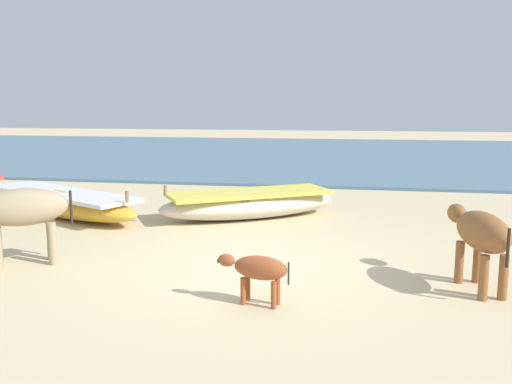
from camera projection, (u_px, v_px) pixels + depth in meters
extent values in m
plane|color=beige|center=(252.00, 266.00, 7.40)|extent=(80.00, 80.00, 0.00)
cube|color=slate|center=(325.00, 154.00, 24.00)|extent=(60.00, 20.00, 0.08)
ellipsoid|color=gold|center=(61.00, 203.00, 10.73)|extent=(4.40, 2.89, 0.49)
cube|color=white|center=(61.00, 193.00, 10.69)|extent=(3.92, 2.63, 0.07)
cube|color=olive|center=(71.00, 198.00, 10.51)|extent=(0.49, 0.82, 0.04)
cylinder|color=olive|center=(127.00, 197.00, 9.45)|extent=(0.06, 0.06, 0.20)
ellipsoid|color=beige|center=(250.00, 204.00, 10.50)|extent=(3.62, 2.83, 0.53)
cube|color=#EAD84C|center=(250.00, 193.00, 10.46)|extent=(3.25, 2.58, 0.07)
cube|color=olive|center=(237.00, 198.00, 10.38)|extent=(0.59, 0.85, 0.04)
cylinder|color=olive|center=(165.00, 191.00, 9.84)|extent=(0.06, 0.06, 0.20)
ellipsoid|color=brown|center=(483.00, 232.00, 6.29)|extent=(0.68, 1.13, 0.46)
ellipsoid|color=brown|center=(457.00, 213.00, 6.97)|extent=(0.29, 0.39, 0.25)
sphere|color=#2D2119|center=(452.00, 213.00, 7.12)|extent=(0.12, 0.12, 0.10)
cylinder|color=brown|center=(459.00, 262.00, 6.66)|extent=(0.11, 0.11, 0.53)
cylinder|color=brown|center=(477.00, 262.00, 6.68)|extent=(0.11, 0.11, 0.53)
cylinder|color=brown|center=(484.00, 278.00, 6.06)|extent=(0.11, 0.11, 0.53)
cylinder|color=brown|center=(503.00, 277.00, 6.07)|extent=(0.11, 0.11, 0.53)
cylinder|color=#2D2119|center=(508.00, 248.00, 5.75)|extent=(0.03, 0.03, 0.43)
ellipsoid|color=#9E4C28|center=(260.00, 268.00, 5.90)|extent=(0.65, 0.35, 0.27)
ellipsoid|color=#9E4C28|center=(227.00, 260.00, 6.04)|extent=(0.22, 0.16, 0.14)
sphere|color=#2D2119|center=(219.00, 261.00, 6.07)|extent=(0.06, 0.06, 0.06)
cylinder|color=#9E4C28|center=(243.00, 291.00, 5.95)|extent=(0.06, 0.06, 0.31)
cylinder|color=#9E4C28|center=(248.00, 287.00, 6.07)|extent=(0.06, 0.06, 0.31)
cylinder|color=#9E4C28|center=(274.00, 295.00, 5.82)|extent=(0.06, 0.06, 0.31)
cylinder|color=#9E4C28|center=(278.00, 291.00, 5.94)|extent=(0.06, 0.06, 0.31)
cylinder|color=#2D2119|center=(289.00, 274.00, 5.79)|extent=(0.02, 0.02, 0.25)
ellipsoid|color=tan|center=(22.00, 207.00, 7.31)|extent=(1.24, 1.07, 0.52)
cylinder|color=tan|center=(52.00, 244.00, 7.42)|extent=(0.12, 0.12, 0.59)
cylinder|color=tan|center=(51.00, 239.00, 7.65)|extent=(0.12, 0.12, 0.59)
cylinder|color=#2D2119|center=(71.00, 208.00, 7.58)|extent=(0.04, 0.04, 0.49)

